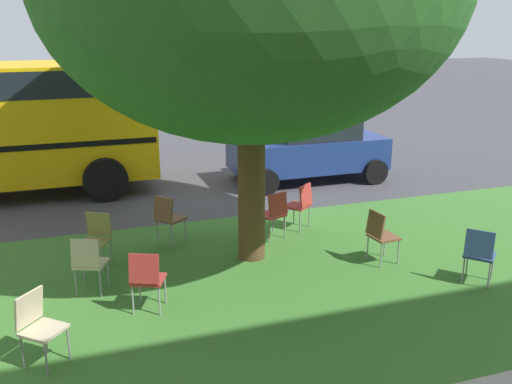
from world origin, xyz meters
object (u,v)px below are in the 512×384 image
Objects in this scene: chair_2 at (301,203)px; chair_5 at (168,216)px; chair_6 at (147,276)px; chair_8 at (96,236)px; chair_3 at (479,252)px; chair_4 at (38,323)px; chair_0 at (380,233)px; chair_1 at (274,211)px; chair_7 at (89,261)px; parked_car at (309,147)px.

chair_5 is (2.49, -0.06, 0.00)m from chair_2.
chair_8 is at bearing -73.13° from chair_6.
chair_3 and chair_5 have the same top height.
chair_2 is 1.00× the size of chair_8.
chair_0 is at bearing -166.51° from chair_4.
chair_5 is at bearing -106.86° from chair_6.
chair_2 and chair_6 have the same top height.
chair_5 and chair_6 have the same top height.
chair_1 and chair_2 have the same top height.
chair_6 is (3.79, 0.42, 0.00)m from chair_0.
chair_8 is at bearing 8.03° from chair_2.
chair_3 is at bearing 130.30° from chair_0.
chair_3 is 1.00× the size of chair_5.
chair_2 is 3.40m from chair_3.
parked_car is (-5.46, -4.61, 0.32)m from chair_7.
chair_2 is 3.77m from chair_8.
parked_car is at bearing -100.93° from chair_0.
parked_car is at bearing -131.35° from chair_6.
chair_8 is (-0.81, -2.57, 0.00)m from chair_4.
chair_7 is (3.25, 1.17, 0.00)m from chair_1.
chair_1 is 1.00× the size of chair_5.
chair_3 is (-0.98, 1.15, 0.00)m from chair_0.
chair_8 is (4.32, -1.34, 0.00)m from chair_0.
chair_3 is 5.09m from chair_5.
chair_8 is at bearing -17.26° from chair_0.
chair_1 is 4.77m from chair_4.
chair_0 is 1.98m from chair_1.
chair_0 is 4.51m from chair_7.
chair_5 and chair_8 have the same top height.
chair_2 and chair_8 have the same top height.
chair_7 is at bearing 20.95° from chair_2.
chair_3 is at bearing 129.47° from chair_1.
chair_2 is 2.49m from chair_5.
chair_6 is at bearing 37.61° from chair_1.
chair_0 is 5.27m from chair_4.
chair_2 and chair_3 have the same top height.
chair_7 is at bearing -48.30° from chair_6.
chair_0 is at bearing 79.07° from parked_car.
chair_1 is at bearing -142.39° from chair_6.
chair_4 is (6.11, 0.08, 0.00)m from chair_3.
chair_3 is at bearing 117.44° from chair_2.
chair_8 is (-0.17, -0.97, 0.00)m from chair_7.
chair_3 is at bearing 164.41° from chair_7.
chair_5 is at bearing -1.40° from chair_2.
chair_4 is 1.00× the size of chair_7.
chair_5 is at bearing -11.84° from chair_1.
chair_4 is 2.70m from chair_8.
chair_4 is (3.88, 2.78, 0.00)m from chair_1.
chair_2 is 1.00× the size of chair_7.
chair_5 is (-2.05, -3.16, 0.00)m from chair_4.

